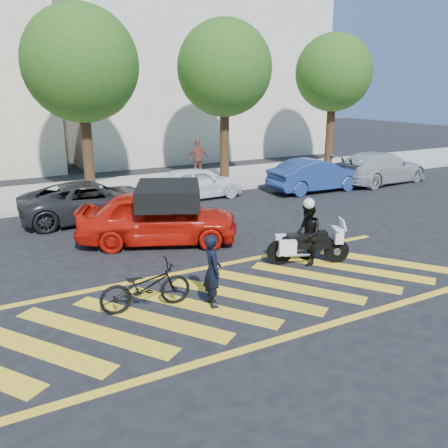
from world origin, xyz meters
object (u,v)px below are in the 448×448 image
parked_right (316,175)px  parked_mid_right (197,183)px  bicycle (146,286)px  parked_far_right (380,168)px  police_motorcycle (307,244)px  parked_mid_left (92,201)px  officer_moto (307,234)px  red_convertible (158,217)px  officer_bike (212,271)px

parked_right → parked_mid_right: bearing=78.6°
bicycle → parked_far_right: 15.94m
police_motorcycle → parked_far_right: parked_far_right is taller
parked_mid_left → parked_right: (9.65, 0.00, 0.04)m
parked_mid_right → parked_mid_left: bearing=105.0°
officer_moto → parked_right: size_ratio=0.37×
red_convertible → parked_mid_right: 5.78m
officer_bike → red_convertible: (0.48, 4.41, 0.01)m
officer_bike → parked_mid_right: size_ratio=0.41×
bicycle → officer_moto: officer_moto is taller
officer_moto → parked_far_right: (9.63, 6.85, -0.06)m
parked_far_right → parked_mid_left: bearing=84.5°
red_convertible → parked_mid_left: size_ratio=0.96×
parked_mid_right → red_convertible: bearing=143.6°
parked_mid_left → parked_right: bearing=-88.6°
officer_moto → parked_right: officer_moto is taller
officer_moto → parked_far_right: bearing=149.1°
parked_mid_left → parked_mid_right: parked_mid_left is taller
bicycle → police_motorcycle: bicycle is taller
police_motorcycle → parked_mid_right: parked_mid_right is taller
parked_mid_left → police_motorcycle: bearing=-149.4°
police_motorcycle → red_convertible: (-2.77, 3.39, 0.27)m
officer_moto → bicycle: bearing=-59.9°
officer_bike → red_convertible: bearing=4.7°
red_convertible → parked_far_right: (12.38, 3.45, -0.04)m
parked_mid_right → parked_right: 5.30m
officer_bike → parked_right: 12.01m
police_motorcycle → parked_right: bearing=73.2°
parked_far_right → officer_moto: bearing=120.0°
bicycle → parked_mid_right: (5.19, 8.56, 0.15)m
officer_moto → parked_mid_right: (0.68, 8.06, -0.16)m
officer_bike → officer_moto: bearing=-61.7°
bicycle → officer_bike: bearing=-107.3°
officer_bike → parked_mid_right: (3.91, 9.07, -0.13)m
police_motorcycle → parked_mid_right: 8.07m
officer_bike → bicycle: officer_bike is taller
parked_far_right → parked_right: bearing=84.5°
parked_mid_right → parked_right: (5.17, -1.20, 0.06)m
parked_mid_left → parked_mid_right: bearing=-73.6°
parked_mid_left → parked_right: 9.65m
red_convertible → parked_right: bearing=-44.4°
officer_bike → red_convertible: red_convertible is taller
officer_bike → police_motorcycle: 3.42m
bicycle → parked_right: size_ratio=0.44×
police_motorcycle → officer_bike: bearing=-138.9°
officer_moto → parked_mid_left: officer_moto is taller
police_motorcycle → red_convertible: bearing=152.9°
parked_mid_right → parked_far_right: parked_far_right is taller
bicycle → parked_right: parked_right is taller
officer_bike → parked_far_right: size_ratio=0.30×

